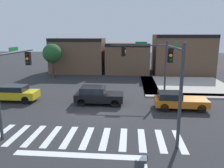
{
  "coord_description": "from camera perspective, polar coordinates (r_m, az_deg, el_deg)",
  "views": [
    {
      "loc": [
        2.51,
        -16.56,
        6.0
      ],
      "look_at": [
        0.96,
        1.76,
        1.89
      ],
      "focal_mm": 35.74,
      "sensor_mm": 36.0,
      "label": 1
    }
  ],
  "objects": [
    {
      "name": "ground_plane",
      "position": [
        17.79,
        -3.59,
        -7.14
      ],
      "size": [
        120.0,
        120.0,
        0.0
      ],
      "primitive_type": "plane",
      "color": "#2B2B2D"
    },
    {
      "name": "crosswalk_near",
      "position": [
        13.7,
        -6.4,
        -13.44
      ],
      "size": [
        11.22,
        2.96,
        0.01
      ],
      "color": "silver",
      "rests_on": "ground_plane"
    },
    {
      "name": "curb_corner_northeast",
      "position": [
        27.31,
        17.36,
        -0.52
      ],
      "size": [
        10.0,
        10.6,
        0.15
      ],
      "color": "#B2AA9E",
      "rests_on": "ground_plane"
    },
    {
      "name": "storefront_row",
      "position": [
        35.8,
        6.09,
        7.35
      ],
      "size": [
        24.77,
        6.9,
        5.97
      ],
      "color": "brown",
      "rests_on": "ground_plane"
    },
    {
      "name": "traffic_signal_southeast",
      "position": [
        13.38,
        15.95,
        3.06
      ],
      "size": [
        0.32,
        4.69,
        5.61
      ],
      "rotation": [
        0.0,
        0.0,
        1.57
      ],
      "color": "#383A3D",
      "rests_on": "ground_plane"
    },
    {
      "name": "traffic_signal_southwest",
      "position": [
        15.42,
        -24.01,
        2.89
      ],
      "size": [
        0.32,
        4.98,
        5.45
      ],
      "rotation": [
        0.0,
        0.0,
        1.57
      ],
      "color": "#383A3D",
      "rests_on": "ground_plane"
    },
    {
      "name": "traffic_signal_northeast",
      "position": [
        21.8,
        8.63,
        6.59
      ],
      "size": [
        5.43,
        0.32,
        5.43
      ],
      "rotation": [
        0.0,
        0.0,
        3.14
      ],
      "color": "#383A3D",
      "rests_on": "ground_plane"
    },
    {
      "name": "car_black",
      "position": [
        19.6,
        -3.67,
        -2.87
      ],
      "size": [
        4.15,
        1.94,
        1.54
      ],
      "color": "black",
      "rests_on": "ground_plane"
    },
    {
      "name": "car_orange",
      "position": [
        19.08,
        16.54,
        -4.05
      ],
      "size": [
        4.19,
        1.92,
        1.38
      ],
      "color": "orange",
      "rests_on": "ground_plane"
    },
    {
      "name": "car_yellow",
      "position": [
        22.26,
        -24.0,
        -2.14
      ],
      "size": [
        4.54,
        1.71,
        1.46
      ],
      "color": "gold",
      "rests_on": "ground_plane"
    },
    {
      "name": "roadside_tree",
      "position": [
        32.59,
        -15.06,
        7.53
      ],
      "size": [
        2.65,
        2.65,
        4.73
      ],
      "color": "#4C3823",
      "rests_on": "ground_plane"
    }
  ]
}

